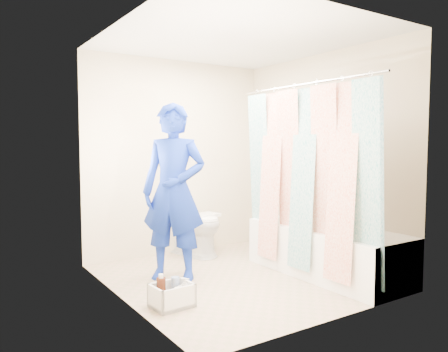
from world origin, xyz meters
TOP-DOWN VIEW (x-y plane):
  - floor at (0.00, 0.00)m, footprint 2.60×2.60m
  - ceiling at (0.00, 0.00)m, footprint 2.40×2.60m
  - wall_back at (0.00, 1.30)m, footprint 2.40×0.02m
  - wall_front at (0.00, -1.30)m, footprint 2.40×0.02m
  - wall_left at (-1.20, 0.00)m, footprint 0.02×2.60m
  - wall_right at (1.20, 0.00)m, footprint 0.02×2.60m
  - bathtub at (0.85, -0.43)m, footprint 0.70×1.75m
  - curtain_rod at (0.52, -0.43)m, footprint 0.02×1.90m
  - shower_curtain at (0.52, -0.43)m, footprint 0.06×1.75m
  - toilet at (0.09, 1.08)m, footprint 0.66×0.91m
  - tank_lid at (0.13, 0.95)m, footprint 0.55×0.34m
  - tank_internals at (-0.01, 1.29)m, footprint 0.20×0.09m
  - plumber at (-0.55, 0.32)m, footprint 0.76×0.76m
  - cleaning_caddy at (-0.91, -0.37)m, footprint 0.34×0.28m

SIDE VIEW (x-z plane):
  - floor at x=0.00m, z-range 0.00..0.00m
  - cleaning_caddy at x=-0.91m, z-range -0.03..0.22m
  - bathtub at x=0.85m, z-range 0.02..0.52m
  - toilet at x=0.09m, z-range 0.00..0.84m
  - tank_lid at x=0.13m, z-range 0.47..0.51m
  - tank_internals at x=-0.01m, z-range 0.69..0.96m
  - plumber at x=-0.55m, z-range 0.00..1.78m
  - shower_curtain at x=0.52m, z-range 0.12..1.92m
  - wall_back at x=0.00m, z-range 0.00..2.40m
  - wall_front at x=0.00m, z-range 0.00..2.40m
  - wall_left at x=-1.20m, z-range 0.00..2.40m
  - wall_right at x=1.20m, z-range 0.00..2.40m
  - curtain_rod at x=0.52m, z-range 1.94..1.96m
  - ceiling at x=0.00m, z-range 2.39..2.41m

